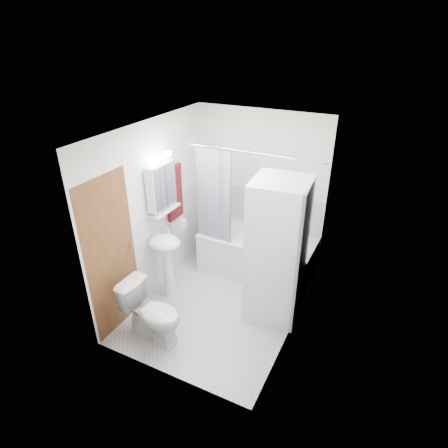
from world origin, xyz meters
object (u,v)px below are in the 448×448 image
at_px(washer_dryer, 277,251).
at_px(toilet, 153,313).
at_px(bathtub, 257,253).
at_px(sink, 166,252).

distance_m(washer_dryer, toilet, 1.67).
relative_size(bathtub, sink, 1.61).
height_order(washer_dryer, toilet, washer_dryer).
height_order(bathtub, washer_dryer, washer_dryer).
bearing_deg(toilet, washer_dryer, -43.67).
bearing_deg(bathtub, toilet, -108.37).
relative_size(washer_dryer, toilet, 2.48).
bearing_deg(toilet, sink, 23.92).
bearing_deg(sink, bathtub, 49.31).
bearing_deg(washer_dryer, bathtub, 120.62).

